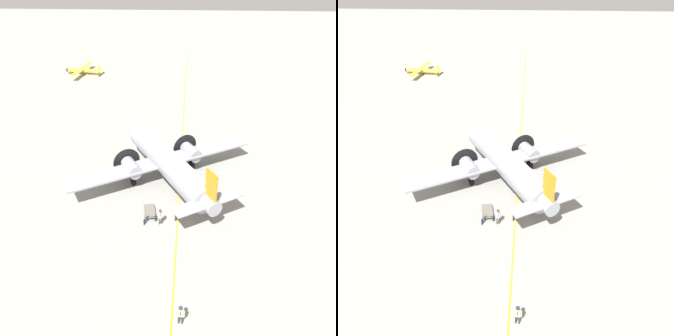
# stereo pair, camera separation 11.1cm
# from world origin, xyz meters

# --- Properties ---
(ground_plane) EXTENTS (300.00, 300.00, 0.00)m
(ground_plane) POSITION_xyz_m (0.00, 0.00, 0.00)
(ground_plane) COLOR gray
(apron_line_eastwest) EXTENTS (120.00, 0.16, 0.01)m
(apron_line_eastwest) POSITION_xyz_m (0.00, 1.37, 0.00)
(apron_line_eastwest) COLOR gold
(apron_line_eastwest) RESTS_ON ground_plane
(apron_line_northsouth) EXTENTS (0.16, 120.00, 0.01)m
(apron_line_northsouth) POSITION_xyz_m (-2.16, 0.00, 0.00)
(apron_line_northsouth) COLOR silver
(apron_line_northsouth) RESTS_ON ground_plane
(airliner_main) EXTENTS (17.63, 20.68, 6.18)m
(airliner_main) POSITION_xyz_m (-0.40, -0.24, 2.65)
(airliner_main) COLOR #9399A3
(airliner_main) RESTS_ON ground_plane
(crew_foreground) EXTENTS (0.32, 0.60, 1.78)m
(crew_foreground) POSITION_xyz_m (17.48, 1.99, 1.12)
(crew_foreground) COLOR navy
(crew_foreground) RESTS_ON ground_plane
(passenger_boarding) EXTENTS (0.54, 0.30, 1.67)m
(passenger_boarding) POSITION_xyz_m (7.45, -1.80, 1.03)
(passenger_boarding) COLOR navy
(passenger_boarding) RESTS_ON ground_plane
(ramp_agent) EXTENTS (0.38, 0.53, 1.70)m
(ramp_agent) POSITION_xyz_m (7.29, -0.26, 1.07)
(ramp_agent) COLOR #473D2D
(ramp_agent) RESTS_ON ground_plane
(suitcase_near_door) EXTENTS (0.41, 0.15, 0.51)m
(suitcase_near_door) POSITION_xyz_m (6.58, 1.18, 0.24)
(suitcase_near_door) COLOR #232328
(suitcase_near_door) RESTS_ON ground_plane
(suitcase_upright_spare) EXTENTS (0.51, 0.14, 0.55)m
(suitcase_upright_spare) POSITION_xyz_m (6.74, -0.78, 0.26)
(suitcase_upright_spare) COLOR #232328
(suitcase_upright_spare) RESTS_ON ground_plane
(baggage_cart) EXTENTS (2.37, 1.50, 0.56)m
(baggage_cart) POSITION_xyz_m (5.82, -1.47, 0.28)
(baggage_cart) COLOR #6B665B
(baggage_cart) RESTS_ON ground_plane
(light_aircraft_distant) EXTENTS (11.07, 8.25, 2.10)m
(light_aircraft_distant) POSITION_xyz_m (-40.45, -21.52, 0.86)
(light_aircraft_distant) COLOR yellow
(light_aircraft_distant) RESTS_ON ground_plane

